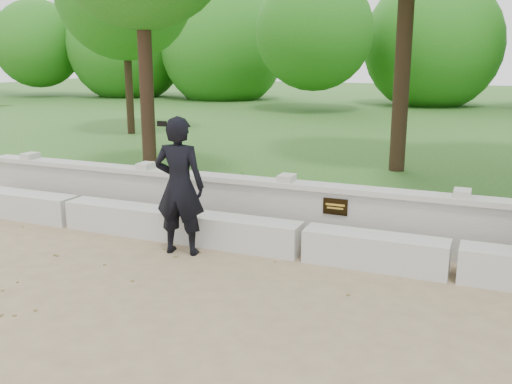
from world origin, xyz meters
TOP-DOWN VIEW (x-y plane):
  - ground at (0.00, 0.00)m, footprint 80.00×80.00m
  - lawn at (0.00, 14.00)m, footprint 40.00×22.00m
  - concrete_bench at (0.00, 1.90)m, footprint 11.90×0.45m
  - parapet_wall at (0.00, 2.60)m, footprint 12.50×0.35m
  - man_main at (-1.65, 1.39)m, footprint 0.78×0.70m
  - shrub_a at (-1.52, 3.30)m, footprint 0.34×0.37m
  - shrub_d at (-3.52, 3.69)m, footprint 0.40×0.39m

SIDE VIEW (x-z plane):
  - ground at x=0.00m, z-range 0.00..0.00m
  - lawn at x=0.00m, z-range 0.00..0.25m
  - concrete_bench at x=0.00m, z-range 0.00..0.45m
  - parapet_wall at x=0.00m, z-range 0.01..0.91m
  - shrub_d at x=-3.52m, z-range 0.25..0.78m
  - shrub_a at x=-1.52m, z-range 0.25..0.83m
  - man_main at x=-1.65m, z-range 0.00..1.95m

